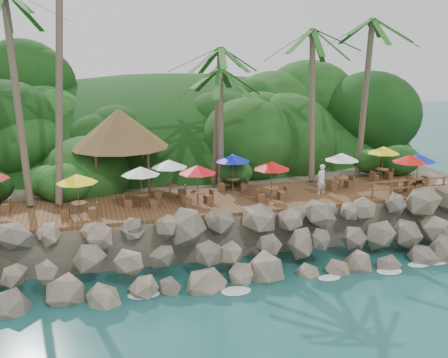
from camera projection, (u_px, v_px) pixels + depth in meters
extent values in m
plane|color=#19514F|center=(260.00, 286.00, 22.61)|extent=(140.00, 140.00, 0.00)
cube|color=gray|center=(187.00, 178.00, 37.31)|extent=(32.00, 25.20, 2.10)
ellipsoid|color=#143811|center=(170.00, 170.00, 44.57)|extent=(44.80, 28.00, 15.40)
cube|color=brown|center=(224.00, 201.00, 27.68)|extent=(26.00, 5.00, 0.20)
ellipsoid|color=white|center=(45.00, 309.00, 20.55)|extent=(1.20, 0.80, 0.06)
ellipsoid|color=white|center=(121.00, 299.00, 21.33)|extent=(1.20, 0.80, 0.06)
ellipsoid|color=white|center=(192.00, 291.00, 22.10)|extent=(1.20, 0.80, 0.06)
ellipsoid|color=white|center=(258.00, 283.00, 22.88)|extent=(1.20, 0.80, 0.06)
ellipsoid|color=white|center=(320.00, 275.00, 23.66)|extent=(1.20, 0.80, 0.06)
ellipsoid|color=white|center=(378.00, 268.00, 24.44)|extent=(1.20, 0.80, 0.06)
ellipsoid|color=white|center=(432.00, 261.00, 25.21)|extent=(1.20, 0.80, 0.06)
cylinder|color=brown|center=(17.00, 99.00, 25.73)|extent=(0.96, 2.44, 10.61)
cylinder|color=brown|center=(59.00, 66.00, 25.96)|extent=(1.42, 3.12, 13.75)
cylinder|color=brown|center=(218.00, 119.00, 29.65)|extent=(0.81, 0.88, 7.84)
ellipsoid|color=#23601E|center=(217.00, 49.00, 28.70)|extent=(6.00, 6.00, 2.40)
cylinder|color=brown|center=(220.00, 129.00, 29.27)|extent=(0.60, 0.70, 6.77)
ellipsoid|color=#23601E|center=(220.00, 69.00, 28.45)|extent=(6.00, 6.00, 2.40)
cylinder|color=brown|center=(312.00, 107.00, 30.79)|extent=(0.60, 1.51, 8.90)
ellipsoid|color=#23601E|center=(315.00, 29.00, 29.70)|extent=(6.00, 6.00, 2.40)
cylinder|color=brown|center=(365.00, 100.00, 31.78)|extent=(0.41, 0.91, 9.51)
ellipsoid|color=#23601E|center=(370.00, 20.00, 30.63)|extent=(6.00, 6.00, 2.40)
cylinder|color=brown|center=(97.00, 175.00, 27.89)|extent=(0.16, 0.16, 2.40)
cylinder|color=brown|center=(149.00, 172.00, 28.62)|extent=(0.16, 0.16, 2.40)
cylinder|color=brown|center=(95.00, 164.00, 30.51)|extent=(0.16, 0.16, 2.40)
cylinder|color=brown|center=(143.00, 161.00, 31.24)|extent=(0.16, 0.16, 2.40)
cone|color=brown|center=(119.00, 128.00, 29.01)|extent=(5.58, 5.58, 2.20)
cylinder|color=brown|center=(408.00, 186.00, 28.98)|extent=(0.07, 0.07, 0.69)
cylinder|color=brown|center=(408.00, 180.00, 28.90)|extent=(0.78, 0.78, 0.05)
cylinder|color=brown|center=(409.00, 174.00, 28.82)|extent=(0.05, 0.05, 2.05)
cone|color=red|center=(410.00, 159.00, 28.60)|extent=(1.95, 1.95, 0.42)
cube|color=brown|center=(398.00, 189.00, 28.79)|extent=(0.43, 0.43, 0.43)
cube|color=brown|center=(417.00, 187.00, 29.24)|extent=(0.43, 0.43, 0.43)
cylinder|color=brown|center=(79.00, 210.00, 24.58)|extent=(0.07, 0.07, 0.69)
cylinder|color=brown|center=(79.00, 203.00, 24.49)|extent=(0.78, 0.78, 0.05)
cylinder|color=brown|center=(78.00, 196.00, 24.42)|extent=(0.05, 0.05, 2.05)
cone|color=yellow|center=(77.00, 178.00, 24.20)|extent=(1.95, 1.95, 0.42)
cube|color=brown|center=(65.00, 213.00, 24.53)|extent=(0.44, 0.44, 0.43)
cube|color=brown|center=(93.00, 212.00, 24.70)|extent=(0.44, 0.44, 0.43)
cylinder|color=brown|center=(170.00, 192.00, 27.72)|extent=(0.07, 0.07, 0.69)
cylinder|color=brown|center=(170.00, 186.00, 27.64)|extent=(0.78, 0.78, 0.05)
cylinder|color=brown|center=(170.00, 180.00, 27.56)|extent=(0.05, 0.05, 2.05)
cone|color=white|center=(169.00, 164.00, 27.34)|extent=(1.95, 1.95, 0.42)
cube|color=brown|center=(158.00, 195.00, 27.63)|extent=(0.42, 0.42, 0.43)
cube|color=brown|center=(182.00, 194.00, 27.87)|extent=(0.42, 0.42, 0.43)
cylinder|color=brown|center=(198.00, 199.00, 26.43)|extent=(0.07, 0.07, 0.69)
cylinder|color=brown|center=(198.00, 192.00, 26.35)|extent=(0.78, 0.78, 0.05)
cylinder|color=brown|center=(198.00, 186.00, 26.27)|extent=(0.05, 0.05, 2.05)
cone|color=red|center=(198.00, 169.00, 26.05)|extent=(1.95, 1.95, 0.42)
cube|color=brown|center=(187.00, 203.00, 26.10)|extent=(0.50, 0.50, 0.43)
cube|color=brown|center=(208.00, 199.00, 26.83)|extent=(0.50, 0.50, 0.43)
cylinder|color=brown|center=(382.00, 175.00, 31.48)|extent=(0.07, 0.07, 0.69)
cylinder|color=brown|center=(382.00, 169.00, 31.39)|extent=(0.78, 0.78, 0.05)
cylinder|color=brown|center=(382.00, 164.00, 31.31)|extent=(0.05, 0.05, 2.05)
cone|color=yellow|center=(384.00, 150.00, 31.10)|extent=(1.95, 1.95, 0.42)
cube|color=brown|center=(374.00, 178.00, 31.16)|extent=(0.49, 0.49, 0.43)
cube|color=brown|center=(388.00, 176.00, 31.86)|extent=(0.49, 0.49, 0.43)
cylinder|color=brown|center=(416.00, 184.00, 29.28)|extent=(0.07, 0.07, 0.69)
cylinder|color=brown|center=(417.00, 178.00, 29.20)|extent=(0.78, 0.78, 0.05)
cylinder|color=brown|center=(417.00, 173.00, 29.12)|extent=(0.05, 0.05, 2.05)
cone|color=#0D1EB3|center=(419.00, 157.00, 28.90)|extent=(1.95, 1.95, 0.42)
cube|color=brown|center=(408.00, 188.00, 28.97)|extent=(0.49, 0.49, 0.43)
cube|color=brown|center=(423.00, 185.00, 29.66)|extent=(0.49, 0.49, 0.43)
cylinder|color=brown|center=(340.00, 183.00, 29.48)|extent=(0.07, 0.07, 0.69)
cylinder|color=brown|center=(341.00, 177.00, 29.39)|extent=(0.78, 0.78, 0.05)
cylinder|color=brown|center=(341.00, 172.00, 29.31)|extent=(0.05, 0.05, 2.05)
cone|color=white|center=(342.00, 157.00, 29.10)|extent=(1.95, 1.95, 0.42)
cube|color=brown|center=(332.00, 187.00, 29.17)|extent=(0.49, 0.49, 0.43)
cube|color=brown|center=(348.00, 184.00, 29.85)|extent=(0.49, 0.49, 0.43)
cube|color=brown|center=(6.00, 208.00, 25.36)|extent=(0.44, 0.44, 0.43)
cylinder|color=brown|center=(233.00, 185.00, 29.19)|extent=(0.07, 0.07, 0.69)
cylinder|color=brown|center=(233.00, 179.00, 29.10)|extent=(0.78, 0.78, 0.05)
cylinder|color=brown|center=(233.00, 173.00, 29.02)|extent=(0.05, 0.05, 2.05)
cone|color=#0D20B0|center=(233.00, 158.00, 28.81)|extent=(1.95, 1.95, 0.42)
cube|color=brown|center=(221.00, 187.00, 29.22)|extent=(0.48, 0.48, 0.43)
cube|color=brown|center=(244.00, 187.00, 29.22)|extent=(0.48, 0.48, 0.43)
cylinder|color=brown|center=(142.00, 201.00, 26.11)|extent=(0.07, 0.07, 0.69)
cylinder|color=brown|center=(142.00, 194.00, 26.02)|extent=(0.78, 0.78, 0.05)
cylinder|color=brown|center=(141.00, 188.00, 25.94)|extent=(0.05, 0.05, 2.05)
cone|color=silver|center=(141.00, 171.00, 25.73)|extent=(1.95, 1.95, 0.42)
cube|color=brown|center=(129.00, 203.00, 26.14)|extent=(0.48, 0.48, 0.43)
cube|color=brown|center=(155.00, 203.00, 26.14)|extent=(0.48, 0.48, 0.43)
cylinder|color=brown|center=(271.00, 194.00, 27.27)|extent=(0.07, 0.07, 0.69)
cylinder|color=brown|center=(271.00, 188.00, 27.19)|extent=(0.78, 0.78, 0.05)
cylinder|color=brown|center=(271.00, 182.00, 27.11)|extent=(0.05, 0.05, 2.05)
cone|color=red|center=(272.00, 165.00, 26.89)|extent=(1.95, 1.95, 0.42)
cube|color=brown|center=(260.00, 198.00, 27.06)|extent=(0.43, 0.43, 0.43)
cube|color=brown|center=(282.00, 195.00, 27.54)|extent=(0.43, 0.43, 0.43)
cylinder|color=brown|center=(373.00, 191.00, 27.29)|extent=(0.10, 0.10, 1.00)
cylinder|color=brown|center=(391.00, 190.00, 27.57)|extent=(0.10, 0.10, 1.00)
cylinder|color=brown|center=(409.00, 188.00, 27.86)|extent=(0.10, 0.10, 1.00)
cylinder|color=brown|center=(426.00, 187.00, 28.14)|extent=(0.10, 0.10, 1.00)
cylinder|color=brown|center=(443.00, 185.00, 28.43)|extent=(0.10, 0.10, 1.00)
cube|color=brown|center=(418.00, 180.00, 27.89)|extent=(6.10, 0.06, 0.06)
cube|color=brown|center=(418.00, 187.00, 27.99)|extent=(6.10, 0.06, 0.06)
imported|color=white|center=(321.00, 179.00, 28.44)|extent=(0.70, 0.56, 1.67)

